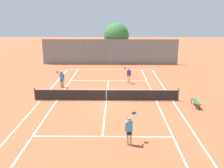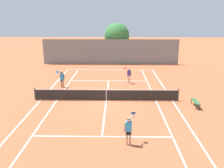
% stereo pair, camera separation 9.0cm
% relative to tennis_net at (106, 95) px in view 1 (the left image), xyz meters
% --- Properties ---
extents(ground_plane, '(120.00, 120.00, 0.00)m').
position_rel_tennis_net_xyz_m(ground_plane, '(0.00, 0.00, -0.51)').
color(ground_plane, '#B25B38').
extents(court_line_markings, '(11.10, 23.90, 0.01)m').
position_rel_tennis_net_xyz_m(court_line_markings, '(0.00, 0.00, -0.51)').
color(court_line_markings, white).
rests_on(court_line_markings, ground).
extents(tennis_net, '(12.00, 0.10, 1.07)m').
position_rel_tennis_net_xyz_m(tennis_net, '(0.00, 0.00, 0.00)').
color(tennis_net, '#474C47').
rests_on(tennis_net, ground).
extents(player_near_side, '(0.67, 0.73, 1.77)m').
position_rel_tennis_net_xyz_m(player_near_side, '(1.51, -7.30, 0.42)').
color(player_near_side, '#D8A884').
rests_on(player_near_side, ground).
extents(player_far_left, '(0.68, 0.73, 1.77)m').
position_rel_tennis_net_xyz_m(player_far_left, '(-4.48, 3.79, 0.42)').
color(player_far_left, '#936B4C').
rests_on(player_far_left, ground).
extents(player_far_right, '(0.83, 0.69, 1.77)m').
position_rel_tennis_net_xyz_m(player_far_right, '(2.13, 5.44, 0.42)').
color(player_far_right, beige).
rests_on(player_far_right, ground).
extents(loose_tennis_ball_0, '(0.07, 0.07, 0.07)m').
position_rel_tennis_net_xyz_m(loose_tennis_ball_0, '(-0.21, -5.82, -0.48)').
color(loose_tennis_ball_0, '#D1DB33').
rests_on(loose_tennis_ball_0, ground).
extents(loose_tennis_ball_1, '(0.07, 0.07, 0.07)m').
position_rel_tennis_net_xyz_m(loose_tennis_ball_1, '(0.29, -0.44, -0.48)').
color(loose_tennis_ball_1, '#D1DB33').
rests_on(loose_tennis_ball_1, ground).
extents(loose_tennis_ball_2, '(0.07, 0.07, 0.07)m').
position_rel_tennis_net_xyz_m(loose_tennis_ball_2, '(3.10, -4.81, -0.48)').
color(loose_tennis_ball_2, '#D1DB33').
rests_on(loose_tennis_ball_2, ground).
extents(courtside_bench, '(0.36, 1.50, 0.47)m').
position_rel_tennis_net_xyz_m(courtside_bench, '(6.97, -1.36, -0.10)').
color(courtside_bench, '#2D6638').
rests_on(courtside_bench, ground).
extents(back_fence, '(19.29, 0.08, 3.58)m').
position_rel_tennis_net_xyz_m(back_fence, '(0.00, 15.68, 1.28)').
color(back_fence, gray).
rests_on(back_fence, ground).
extents(tree_behind_left, '(3.68, 3.68, 5.75)m').
position_rel_tennis_net_xyz_m(tree_behind_left, '(0.91, 17.75, 3.32)').
color(tree_behind_left, brown).
rests_on(tree_behind_left, ground).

